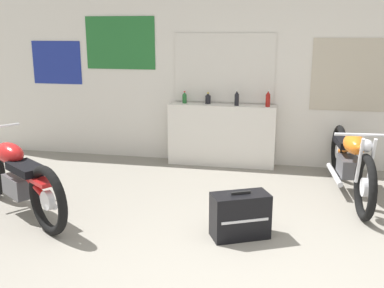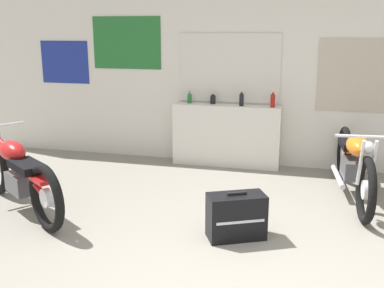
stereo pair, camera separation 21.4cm
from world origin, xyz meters
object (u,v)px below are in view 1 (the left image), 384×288
object	(u,v)px
bottle_leftmost	(185,98)
bottle_center	(237,99)
motorcycle_orange	(350,160)
bottle_right_center	(268,99)
bottle_left_center	(208,99)
motorcycle_red	(16,176)
hard_case_black	(240,215)

from	to	relation	value
bottle_leftmost	bottle_center	xyz separation A→B (m)	(0.77, -0.06, 0.02)
motorcycle_orange	bottle_right_center	bearing A→B (deg)	139.23
bottle_leftmost	bottle_left_center	xyz separation A→B (m)	(0.34, 0.01, -0.01)
bottle_leftmost	bottle_center	world-z (taller)	bottle_center
bottle_leftmost	motorcycle_red	distance (m)	2.68
bottle_center	hard_case_black	bearing A→B (deg)	-82.47
bottle_right_center	hard_case_black	size ratio (longest dim) A/B	0.40
motorcycle_orange	motorcycle_red	distance (m)	3.80
bottle_left_center	motorcycle_orange	distance (m)	2.19
bottle_center	motorcycle_red	bearing A→B (deg)	-133.70
bottle_center	motorcycle_orange	world-z (taller)	bottle_center
bottle_leftmost	bottle_right_center	world-z (taller)	bottle_right_center
hard_case_black	bottle_leftmost	bearing A→B (deg)	114.42
bottle_left_center	bottle_leftmost	bearing A→B (deg)	-177.63
motorcycle_red	bottle_right_center	bearing A→B (deg)	40.83
hard_case_black	motorcycle_red	bearing A→B (deg)	177.64
bottle_right_center	motorcycle_red	world-z (taller)	bottle_right_center
bottle_right_center	motorcycle_orange	distance (m)	1.47
bottle_left_center	bottle_right_center	distance (m)	0.86
motorcycle_orange	bottle_center	bearing A→B (deg)	148.51
bottle_left_center	bottle_right_center	size ratio (longest dim) A/B	0.69
bottle_right_center	bottle_left_center	bearing A→B (deg)	174.32
motorcycle_orange	hard_case_black	bearing A→B (deg)	-129.50
bottle_center	hard_case_black	size ratio (longest dim) A/B	0.38
bottle_right_center	hard_case_black	xyz separation A→B (m)	(-0.13, -2.29, -0.78)
motorcycle_red	hard_case_black	bearing A→B (deg)	-2.36
motorcycle_red	bottle_center	bearing A→B (deg)	46.30
bottle_left_center	bottle_center	bearing A→B (deg)	-10.21
bottle_leftmost	hard_case_black	xyz separation A→B (m)	(1.07, -2.36, -0.75)
bottle_left_center	motorcycle_orange	size ratio (longest dim) A/B	0.08
motorcycle_red	hard_case_black	xyz separation A→B (m)	(2.41, -0.10, -0.20)
hard_case_black	bottle_center	bearing A→B (deg)	97.53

